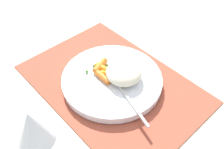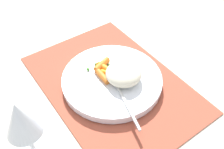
{
  "view_description": "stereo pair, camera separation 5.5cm",
  "coord_description": "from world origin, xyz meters",
  "px_view_note": "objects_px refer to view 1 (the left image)",
  "views": [
    {
      "loc": [
        -0.33,
        0.31,
        0.5
      ],
      "look_at": [
        0.0,
        0.0,
        0.04
      ],
      "focal_mm": 41.14,
      "sensor_mm": 36.0,
      "label": 1
    },
    {
      "loc": [
        -0.37,
        0.26,
        0.5
      ],
      "look_at": [
        0.0,
        0.0,
        0.04
      ],
      "focal_mm": 41.14,
      "sensor_mm": 36.0,
      "label": 2
    }
  ],
  "objects_px": {
    "rice_mound": "(124,73)",
    "wine_glass": "(34,130)",
    "plate": "(112,80)",
    "fork": "(121,88)",
    "carrot_portion": "(105,70)"
  },
  "relations": [
    {
      "from": "wine_glass",
      "to": "rice_mound",
      "type": "bearing_deg",
      "value": -79.92
    },
    {
      "from": "wine_glass",
      "to": "plate",
      "type": "bearing_deg",
      "value": -74.13
    },
    {
      "from": "plate",
      "to": "carrot_portion",
      "type": "relative_size",
      "value": 3.2
    },
    {
      "from": "plate",
      "to": "rice_mound",
      "type": "relative_size",
      "value": 2.86
    },
    {
      "from": "rice_mound",
      "to": "fork",
      "type": "relative_size",
      "value": 0.45
    },
    {
      "from": "carrot_portion",
      "to": "wine_glass",
      "type": "relative_size",
      "value": 0.47
    },
    {
      "from": "fork",
      "to": "plate",
      "type": "bearing_deg",
      "value": -15.12
    },
    {
      "from": "carrot_portion",
      "to": "wine_glass",
      "type": "bearing_deg",
      "value": 111.14
    },
    {
      "from": "rice_mound",
      "to": "carrot_portion",
      "type": "relative_size",
      "value": 1.12
    },
    {
      "from": "rice_mound",
      "to": "wine_glass",
      "type": "bearing_deg",
      "value": 100.08
    },
    {
      "from": "plate",
      "to": "rice_mound",
      "type": "height_order",
      "value": "rice_mound"
    },
    {
      "from": "carrot_portion",
      "to": "fork",
      "type": "relative_size",
      "value": 0.4
    },
    {
      "from": "rice_mound",
      "to": "fork",
      "type": "distance_m",
      "value": 0.04
    },
    {
      "from": "carrot_portion",
      "to": "wine_glass",
      "type": "xyz_separation_m",
      "value": [
        -0.09,
        0.24,
        0.09
      ]
    },
    {
      "from": "rice_mound",
      "to": "wine_glass",
      "type": "relative_size",
      "value": 0.53
    }
  ]
}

